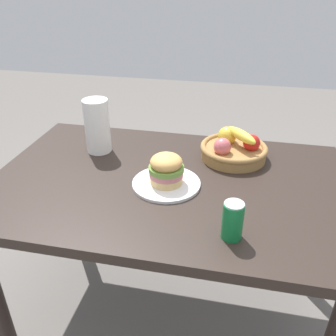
% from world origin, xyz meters
% --- Properties ---
extents(ground_plane, '(8.00, 8.00, 0.00)m').
position_xyz_m(ground_plane, '(0.00, 0.00, 0.00)').
color(ground_plane, slate).
extents(dining_table, '(1.40, 0.90, 0.75)m').
position_xyz_m(dining_table, '(0.00, 0.00, 0.65)').
color(dining_table, '#2D231E').
rests_on(dining_table, ground_plane).
extents(plate, '(0.26, 0.26, 0.01)m').
position_xyz_m(plate, '(0.00, -0.04, 0.76)').
color(plate, white).
rests_on(plate, dining_table).
extents(sandwich, '(0.13, 0.13, 0.12)m').
position_xyz_m(sandwich, '(0.00, -0.04, 0.82)').
color(sandwich, '#E5BC75').
rests_on(sandwich, plate).
extents(soda_can, '(0.07, 0.07, 0.13)m').
position_xyz_m(soda_can, '(0.26, -0.29, 0.81)').
color(soda_can, '#147238').
rests_on(soda_can, dining_table).
extents(fruit_basket, '(0.29, 0.29, 0.14)m').
position_xyz_m(fruit_basket, '(0.24, 0.24, 0.79)').
color(fruit_basket, '#9E7542').
rests_on(fruit_basket, dining_table).
extents(paper_towel_roll, '(0.11, 0.11, 0.24)m').
position_xyz_m(paper_towel_roll, '(-0.36, 0.19, 0.87)').
color(paper_towel_roll, white).
rests_on(paper_towel_roll, dining_table).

